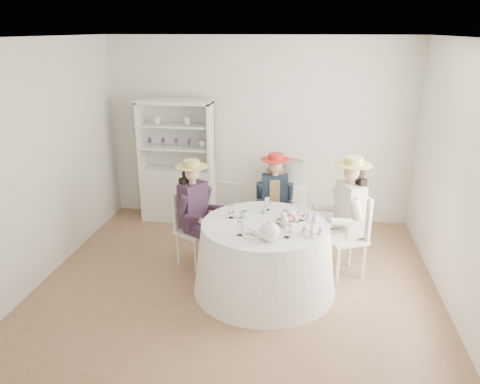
# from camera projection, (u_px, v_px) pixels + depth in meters

# --- Properties ---
(ground) EXTENTS (4.50, 4.50, 0.00)m
(ground) POSITION_uv_depth(u_px,v_px,m) (239.00, 279.00, 5.48)
(ground) COLOR brown
(ground) RESTS_ON ground
(ceiling) EXTENTS (4.50, 4.50, 0.00)m
(ceiling) POSITION_uv_depth(u_px,v_px,m) (239.00, 37.00, 4.59)
(ceiling) COLOR white
(ceiling) RESTS_ON wall_back
(wall_back) EXTENTS (4.50, 0.00, 4.50)m
(wall_back) POSITION_uv_depth(u_px,v_px,m) (259.00, 131.00, 6.90)
(wall_back) COLOR silver
(wall_back) RESTS_ON ground
(wall_front) EXTENTS (4.50, 0.00, 4.50)m
(wall_front) POSITION_uv_depth(u_px,v_px,m) (195.00, 251.00, 3.17)
(wall_front) COLOR silver
(wall_front) RESTS_ON ground
(wall_left) EXTENTS (0.00, 4.50, 4.50)m
(wall_left) POSITION_uv_depth(u_px,v_px,m) (44.00, 161.00, 5.34)
(wall_left) COLOR silver
(wall_left) RESTS_ON ground
(wall_right) EXTENTS (0.00, 4.50, 4.50)m
(wall_right) POSITION_uv_depth(u_px,v_px,m) (458.00, 178.00, 4.73)
(wall_right) COLOR silver
(wall_right) RESTS_ON ground
(tea_table) EXTENTS (1.58, 1.58, 0.79)m
(tea_table) POSITION_uv_depth(u_px,v_px,m) (265.00, 257.00, 5.16)
(tea_table) COLOR white
(tea_table) RESTS_ON ground
(hutch) EXTENTS (1.19, 0.71, 1.82)m
(hutch) POSITION_uv_depth(u_px,v_px,m) (178.00, 178.00, 7.05)
(hutch) COLOR silver
(hutch) RESTS_ON ground
(side_table) EXTENTS (0.50, 0.50, 0.69)m
(side_table) POSITION_uv_depth(u_px,v_px,m) (290.00, 205.00, 6.83)
(side_table) COLOR silver
(side_table) RESTS_ON ground
(hatbox) EXTENTS (0.40, 0.40, 0.32)m
(hatbox) POSITION_uv_depth(u_px,v_px,m) (291.00, 172.00, 6.66)
(hatbox) COLOR black
(hatbox) RESTS_ON side_table
(guest_left) EXTENTS (0.57, 0.53, 1.33)m
(guest_left) POSITION_uv_depth(u_px,v_px,m) (194.00, 207.00, 5.61)
(guest_left) COLOR silver
(guest_left) RESTS_ON ground
(guest_mid) EXTENTS (0.48, 0.49, 1.30)m
(guest_mid) POSITION_uv_depth(u_px,v_px,m) (275.00, 197.00, 6.00)
(guest_mid) COLOR silver
(guest_mid) RESTS_ON ground
(guest_right) EXTENTS (0.61, 0.55, 1.44)m
(guest_right) POSITION_uv_depth(u_px,v_px,m) (348.00, 211.00, 5.34)
(guest_right) COLOR silver
(guest_right) RESTS_ON ground
(spare_chair) EXTENTS (0.44, 0.44, 0.86)m
(spare_chair) POSITION_uv_depth(u_px,v_px,m) (232.00, 208.00, 6.39)
(spare_chair) COLOR silver
(spare_chair) RESTS_ON ground
(teacup_a) EXTENTS (0.11, 0.11, 0.07)m
(teacup_a) POSITION_uv_depth(u_px,v_px,m) (244.00, 215.00, 5.17)
(teacup_a) COLOR white
(teacup_a) RESTS_ON tea_table
(teacup_b) EXTENTS (0.08, 0.08, 0.06)m
(teacup_b) POSITION_uv_depth(u_px,v_px,m) (264.00, 211.00, 5.30)
(teacup_b) COLOR white
(teacup_b) RESTS_ON tea_table
(teacup_c) EXTENTS (0.11, 0.11, 0.07)m
(teacup_c) POSITION_uv_depth(u_px,v_px,m) (285.00, 214.00, 5.20)
(teacup_c) COLOR white
(teacup_c) RESTS_ON tea_table
(flower_bowl) EXTENTS (0.23, 0.23, 0.06)m
(flower_bowl) POSITION_uv_depth(u_px,v_px,m) (286.00, 222.00, 5.00)
(flower_bowl) COLOR white
(flower_bowl) RESTS_ON tea_table
(flower_arrangement) EXTENTS (0.18, 0.18, 0.07)m
(flower_arrangement) POSITION_uv_depth(u_px,v_px,m) (287.00, 218.00, 4.95)
(flower_arrangement) COLOR pink
(flower_arrangement) RESTS_ON tea_table
(table_teapot) EXTENTS (0.28, 0.20, 0.21)m
(table_teapot) POSITION_uv_depth(u_px,v_px,m) (270.00, 232.00, 4.61)
(table_teapot) COLOR white
(table_teapot) RESTS_ON tea_table
(sandwich_plate) EXTENTS (0.25, 0.25, 0.05)m
(sandwich_plate) POSITION_uv_depth(u_px,v_px,m) (254.00, 233.00, 4.76)
(sandwich_plate) COLOR white
(sandwich_plate) RESTS_ON tea_table
(cupcake_stand) EXTENTS (0.24, 0.24, 0.23)m
(cupcake_stand) POSITION_uv_depth(u_px,v_px,m) (313.00, 227.00, 4.74)
(cupcake_stand) COLOR white
(cupcake_stand) RESTS_ON tea_table
(stemware_set) EXTENTS (0.85, 0.82, 0.15)m
(stemware_set) POSITION_uv_depth(u_px,v_px,m) (265.00, 217.00, 5.01)
(stemware_set) COLOR white
(stemware_set) RESTS_ON tea_table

